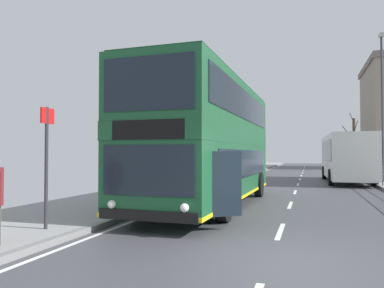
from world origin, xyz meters
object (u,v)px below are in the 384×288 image
object	(u,v)px
double_decker_bus_main	(210,142)
background_bus_far_lane	(346,157)
bare_tree_far_00	(354,143)
bus_stop_sign_near	(47,154)
street_lamp_far_side	(382,97)

from	to	relation	value
double_decker_bus_main	background_bus_far_lane	xyz separation A→B (m)	(5.66, 13.44, -0.61)
bare_tree_far_00	bus_stop_sign_near	bearing A→B (deg)	-105.90
background_bus_far_lane	bare_tree_far_00	bearing A→B (deg)	82.35
bare_tree_far_00	background_bus_far_lane	bearing A→B (deg)	-97.65
street_lamp_far_side	bare_tree_far_00	size ratio (longest dim) A/B	1.49
background_bus_far_lane	bare_tree_far_00	xyz separation A→B (m)	(2.24, 16.66, 1.37)
bus_stop_sign_near	bare_tree_far_00	world-z (taller)	bare_tree_far_00
background_bus_far_lane	double_decker_bus_main	bearing A→B (deg)	-112.84
bus_stop_sign_near	street_lamp_far_side	world-z (taller)	street_lamp_far_side
bare_tree_far_00	double_decker_bus_main	bearing A→B (deg)	-104.71
background_bus_far_lane	bus_stop_sign_near	distance (m)	20.89
double_decker_bus_main	background_bus_far_lane	world-z (taller)	double_decker_bus_main
background_bus_far_lane	bus_stop_sign_near	xyz separation A→B (m)	(-8.00, -19.29, 0.17)
double_decker_bus_main	street_lamp_far_side	xyz separation A→B (m)	(7.70, 12.45, 3.07)
street_lamp_far_side	bare_tree_far_00	bearing A→B (deg)	89.36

